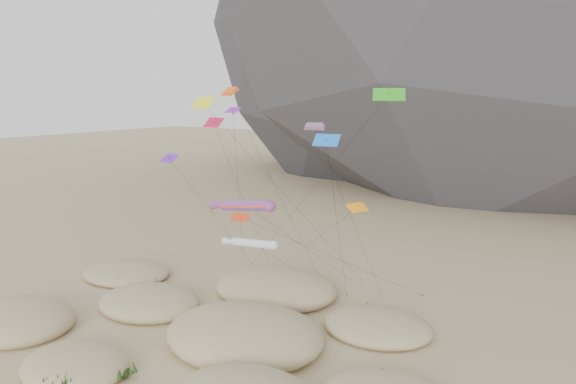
# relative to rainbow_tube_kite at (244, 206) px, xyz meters

# --- Properties ---
(ground) EXTENTS (500.00, 500.00, 0.00)m
(ground) POSITION_rel_rainbow_tube_kite_xyz_m (1.29, -9.95, -11.87)
(ground) COLOR #CCB789
(ground) RESTS_ON ground
(dunes) EXTENTS (51.66, 35.20, 4.27)m
(dunes) POSITION_rel_rainbow_tube_kite_xyz_m (0.09, -5.98, -11.09)
(dunes) COLOR #CCB789
(dunes) RESTS_ON ground
(dune_grass) EXTENTS (41.71, 30.38, 1.46)m
(dune_grass) POSITION_rel_rainbow_tube_kite_xyz_m (0.39, -5.39, -11.04)
(dune_grass) COLOR black
(dune_grass) RESTS_ON ground
(kite_stakes) EXTENTS (22.55, 7.00, 0.30)m
(kite_stakes) POSITION_rel_rainbow_tube_kite_xyz_m (2.16, 12.10, -11.72)
(kite_stakes) COLOR #3F2D1E
(kite_stakes) RESTS_ON ground
(rainbow_tube_kite) EXTENTS (8.93, 16.55, 12.79)m
(rainbow_tube_kite) POSITION_rel_rainbow_tube_kite_xyz_m (0.00, 0.00, 0.00)
(rainbow_tube_kite) COLOR #FF491A
(rainbow_tube_kite) RESTS_ON ground
(white_tube_kite) EXTENTS (6.60, 16.14, 9.71)m
(white_tube_kite) POSITION_rel_rainbow_tube_kite_xyz_m (3.32, -3.20, -2.82)
(white_tube_kite) COLOR silver
(white_tube_kite) RESTS_ON ground
(orange_parafoil) EXTENTS (7.88, 10.74, 24.12)m
(orange_parafoil) POSITION_rel_rainbow_tube_kite_xyz_m (-6.65, 6.27, 11.49)
(orange_parafoil) COLOR #F25A0C
(orange_parafoil) RESTS_ON ground
(multi_parafoil) EXTENTS (4.72, 10.50, 20.53)m
(multi_parafoil) POSITION_rel_rainbow_tube_kite_xyz_m (6.72, 3.23, 7.95)
(multi_parafoil) COLOR red
(multi_parafoil) RESTS_ON ground
(delta_kites) EXTENTS (30.36, 21.81, 23.83)m
(delta_kites) POSITION_rel_rainbow_tube_kite_xyz_m (2.62, 0.04, 6.52)
(delta_kites) COLOR #C71244
(delta_kites) RESTS_ON ground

